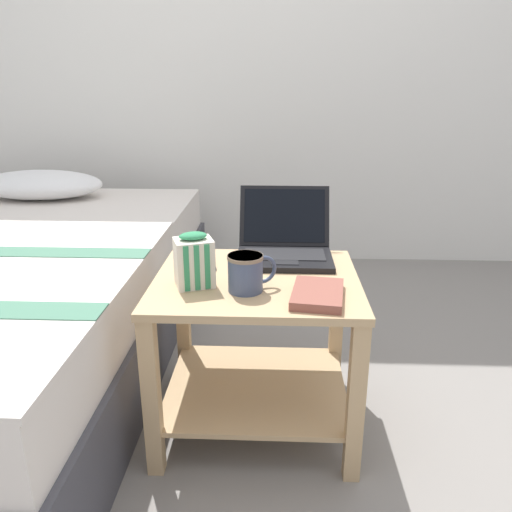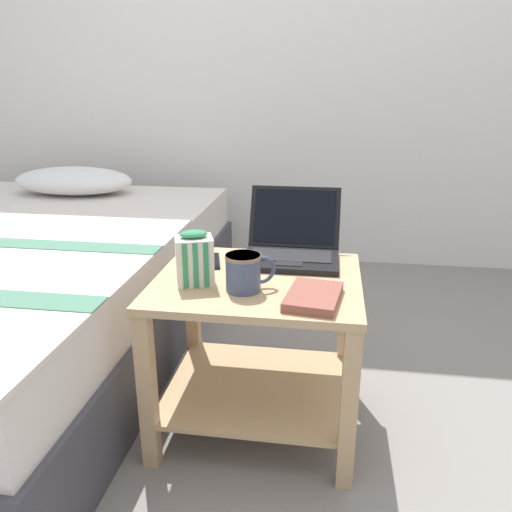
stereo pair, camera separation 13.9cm
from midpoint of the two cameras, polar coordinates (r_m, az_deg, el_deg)
ground_plane at (r=1.70m, az=-2.40°, el=-18.28°), size 8.00×8.00×0.00m
back_wall at (r=2.98m, az=0.05°, el=23.32°), size 8.00×0.05×2.50m
bedside_table at (r=1.52m, az=-2.57°, el=-8.73°), size 0.59×0.52×0.49m
laptop at (r=1.61m, az=0.81°, el=1.33°), size 0.30×0.31×0.21m
mug_front_left at (r=1.34m, az=-4.06°, el=-1.78°), size 0.13×0.10×0.10m
snack_bag at (r=1.39m, az=-9.94°, el=-0.62°), size 0.13×0.12×0.15m
cell_phone at (r=1.57m, az=-8.74°, el=-0.83°), size 0.11×0.15×0.01m
closed_book at (r=1.31m, az=4.06°, el=-4.42°), size 0.16×0.21×0.02m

